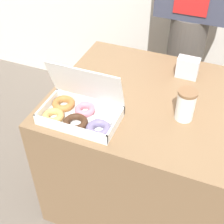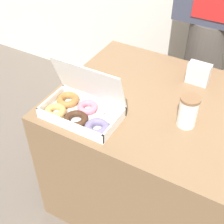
{
  "view_description": "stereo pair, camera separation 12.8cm",
  "coord_description": "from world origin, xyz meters",
  "px_view_note": "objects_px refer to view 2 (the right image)",
  "views": [
    {
      "loc": [
        0.18,
        -1.15,
        1.64
      ],
      "look_at": [
        -0.18,
        -0.24,
        0.8
      ],
      "focal_mm": 50.0,
      "sensor_mm": 36.0,
      "label": 1
    },
    {
      "loc": [
        0.3,
        -1.09,
        1.64
      ],
      "look_at": [
        -0.18,
        -0.24,
        0.8
      ],
      "focal_mm": 50.0,
      "sensor_mm": 36.0,
      "label": 2
    }
  ],
  "objects_px": {
    "donut_box": "(83,110)",
    "coffee_cup": "(188,111)",
    "napkin_holder": "(198,74)",
    "person_customer": "(212,17)"
  },
  "relations": [
    {
      "from": "napkin_holder",
      "to": "person_customer",
      "type": "height_order",
      "value": "person_customer"
    },
    {
      "from": "donut_box",
      "to": "person_customer",
      "type": "bearing_deg",
      "value": 73.84
    },
    {
      "from": "donut_box",
      "to": "napkin_holder",
      "type": "bearing_deg",
      "value": 54.49
    },
    {
      "from": "coffee_cup",
      "to": "napkin_holder",
      "type": "xyz_separation_m",
      "value": [
        -0.05,
        0.32,
        -0.02
      ]
    },
    {
      "from": "donut_box",
      "to": "coffee_cup",
      "type": "bearing_deg",
      "value": 22.85
    },
    {
      "from": "person_customer",
      "to": "donut_box",
      "type": "bearing_deg",
      "value": -106.16
    },
    {
      "from": "person_customer",
      "to": "coffee_cup",
      "type": "bearing_deg",
      "value": -79.93
    },
    {
      "from": "donut_box",
      "to": "napkin_holder",
      "type": "relative_size",
      "value": 3.18
    },
    {
      "from": "donut_box",
      "to": "napkin_holder",
      "type": "xyz_separation_m",
      "value": [
        0.35,
        0.49,
        0.02
      ]
    },
    {
      "from": "coffee_cup",
      "to": "donut_box",
      "type": "bearing_deg",
      "value": -157.15
    }
  ]
}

